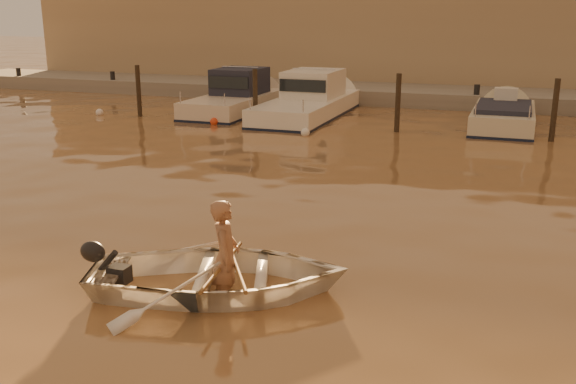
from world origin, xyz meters
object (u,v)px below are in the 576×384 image
at_px(moored_boat_2, 308,101).
at_px(moored_boat_3, 503,121).
at_px(dinghy, 219,275).
at_px(person, 226,257).
at_px(waterfront_building, 449,44).
at_px(moored_boat_1, 234,97).

height_order(moored_boat_2, moored_boat_3, moored_boat_2).
bearing_deg(dinghy, moored_boat_2, -5.81).
xyz_separation_m(person, waterfront_building, (0.14, 27.20, 1.84)).
relative_size(moored_boat_1, moored_boat_3, 1.13).
relative_size(moored_boat_2, waterfront_building, 0.18).
distance_m(moored_boat_2, waterfront_building, 11.90).
relative_size(person, moored_boat_1, 0.25).
xyz_separation_m(moored_boat_1, waterfront_building, (7.35, 11.00, 1.77)).
distance_m(moored_boat_1, waterfront_building, 13.35).
bearing_deg(moored_boat_1, dinghy, -66.33).
height_order(moored_boat_1, waterfront_building, waterfront_building).
bearing_deg(moored_boat_1, moored_boat_2, 0.00).
distance_m(moored_boat_1, moored_boat_2, 3.18).
distance_m(dinghy, waterfront_building, 27.32).
bearing_deg(person, moored_boat_3, -31.18).
xyz_separation_m(moored_boat_3, waterfront_building, (-3.23, 11.00, 2.17)).
relative_size(person, moored_boat_3, 0.29).
bearing_deg(waterfront_building, dinghy, -90.49).
bearing_deg(waterfront_building, moored_boat_1, -123.75).
bearing_deg(dinghy, person, -90.00).
xyz_separation_m(dinghy, waterfront_building, (0.23, 27.24, 2.12)).
bearing_deg(person, moored_boat_1, 4.56).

